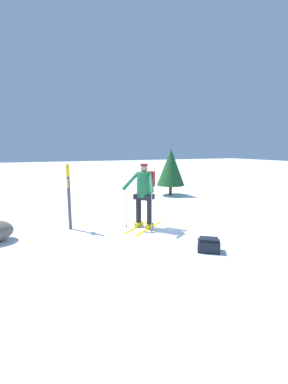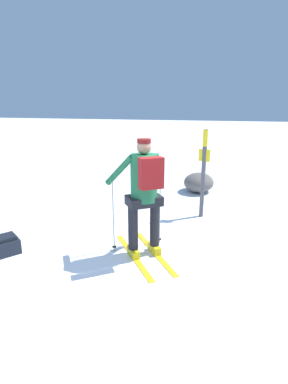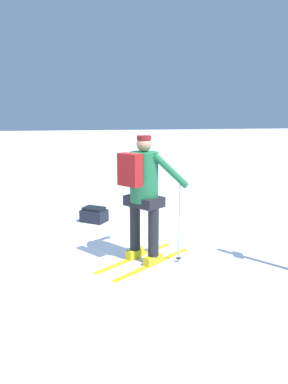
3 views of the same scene
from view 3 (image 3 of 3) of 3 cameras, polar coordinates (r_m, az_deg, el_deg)
ground_plane at (r=5.41m, az=-2.23°, el=-10.84°), size 80.00×80.00×0.00m
skier at (r=5.17m, az=-0.12°, el=0.44°), size 1.51×1.28×1.80m
dropped_backpack at (r=7.39m, az=-7.62°, el=-3.46°), size 0.58×0.55×0.29m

